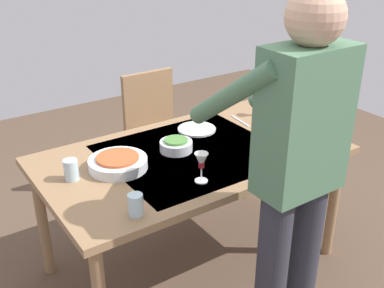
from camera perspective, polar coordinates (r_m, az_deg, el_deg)
The scene contains 16 objects.
ground_plane at distance 2.96m, azimuth 0.00°, elevation -14.04°, with size 6.00×6.00×0.00m, color brown.
dining_table at distance 2.58m, azimuth 0.00°, elevation -2.40°, with size 1.64×0.94×0.74m.
chair_near at distance 3.42m, azimuth -4.45°, elevation 2.08°, with size 0.40×0.40×0.91m.
person_server at distance 1.97m, azimuth 12.45°, elevation -2.98°, with size 0.42×0.61×1.69m.
wine_bottle at distance 2.45m, azimuth 12.24°, elevation 0.03°, with size 0.07×0.07×0.30m.
wine_glass_left at distance 2.22m, azimuth 1.15°, elevation -2.23°, with size 0.07×0.07×0.15m.
wine_glass_right at distance 3.05m, azimuth 8.96°, elevation 5.30°, with size 0.07×0.07×0.15m.
water_cup_near_left at distance 2.34m, azimuth -14.52°, elevation -3.07°, with size 0.07×0.07×0.11m, color silver.
water_cup_near_right at distance 2.66m, azimuth 10.02°, elevation 0.83°, with size 0.07×0.07×0.10m, color silver.
water_cup_far_left at distance 2.02m, azimuth -6.89°, elevation -7.37°, with size 0.07×0.07×0.10m, color silver.
water_cup_far_right at distance 2.99m, azimuth 11.64°, elevation 3.57°, with size 0.08×0.08×0.10m, color silver.
serving_bowl_pasta at distance 2.40m, azimuth -9.01°, elevation -2.26°, with size 0.30×0.30×0.07m.
side_bowl_salad at distance 2.56m, azimuth -1.95°, elevation -0.13°, with size 0.18×0.18×0.07m.
dinner_plate_near at distance 2.84m, azimuth 13.11°, elevation 1.22°, with size 0.23×0.23×0.01m, color silver.
dinner_plate_far at distance 2.82m, azimuth 0.58°, elevation 1.82°, with size 0.23×0.23×0.01m, color silver.
table_knife at distance 2.97m, azimuth 5.87°, elevation 2.84°, with size 0.01×0.20×0.01m, color silver.
Camera 1 is at (1.28, 1.89, 1.88)m, focal length 43.76 mm.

